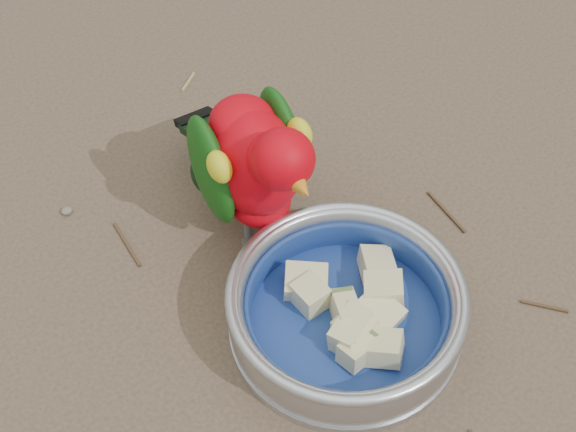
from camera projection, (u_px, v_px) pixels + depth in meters
ground at (275, 398)px, 0.82m from camera, size 60.00×60.00×0.00m
food_bowl at (345, 324)px, 0.86m from camera, size 0.23×0.23×0.02m
bowl_wall at (346, 307)px, 0.84m from camera, size 0.23×0.23×0.04m
fruit_wedges at (346, 311)px, 0.84m from camera, size 0.14×0.14×0.03m
lory_parrot at (255, 173)px, 0.88m from camera, size 0.12×0.24×0.19m
ground_debris at (251, 312)px, 0.88m from camera, size 0.90×0.80×0.01m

